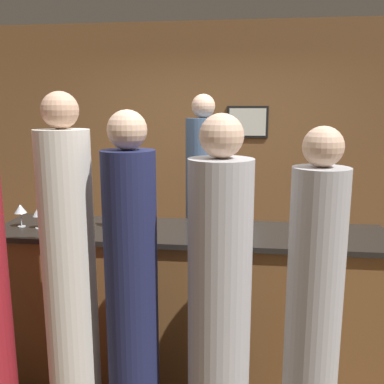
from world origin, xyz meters
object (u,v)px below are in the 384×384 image
wine_bottle_1 (114,213)px  guest_4 (132,295)px  wine_bottle_0 (227,209)px  bartender (203,222)px  guest_1 (313,315)px  guest_3 (70,284)px  guest_0 (219,307)px

wine_bottle_1 → guest_4: bearing=-66.2°
guest_4 → wine_bottle_1: (-0.31, 0.70, 0.28)m
guest_4 → wine_bottle_0: guest_4 is taller
bartender → guest_4: size_ratio=1.06×
wine_bottle_0 → guest_4: bearing=-116.9°
guest_1 → guest_3: guest_3 is taller
guest_0 → guest_4: bearing=175.7°
guest_0 → wine_bottle_0: (-0.01, 0.97, 0.30)m
guest_1 → guest_4: guest_4 is taller
guest_1 → guest_0: bearing=-179.3°
wine_bottle_0 → wine_bottle_1: 0.81m
guest_0 → guest_4: guest_4 is taller
bartender → guest_3: bartender is taller
wine_bottle_0 → bartender: bearing=117.7°
guest_3 → guest_4: 0.36m
bartender → guest_0: bearing=99.3°
guest_4 → guest_0: bearing=-4.3°
bartender → wine_bottle_1: bearing=49.2°
wine_bottle_1 → wine_bottle_0: bearing=16.7°
wine_bottle_1 → guest_1: bearing=-29.9°
bartender → wine_bottle_0: bartender is taller
guest_4 → wine_bottle_0: 1.08m
bartender → guest_1: 1.55m
guest_1 → wine_bottle_0: (-0.49, 0.96, 0.31)m
bartender → wine_bottle_1: (-0.56, -0.65, 0.22)m
guest_0 → wine_bottle_0: size_ratio=6.75×
guest_1 → guest_3: bearing=177.9°
bartender → guest_3: bearing=65.3°
guest_3 → guest_4: bearing=-3.0°
wine_bottle_0 → guest_3: bearing=-132.3°
bartender → wine_bottle_0: size_ratio=7.23×
wine_bottle_1 → bartender: bearing=49.2°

